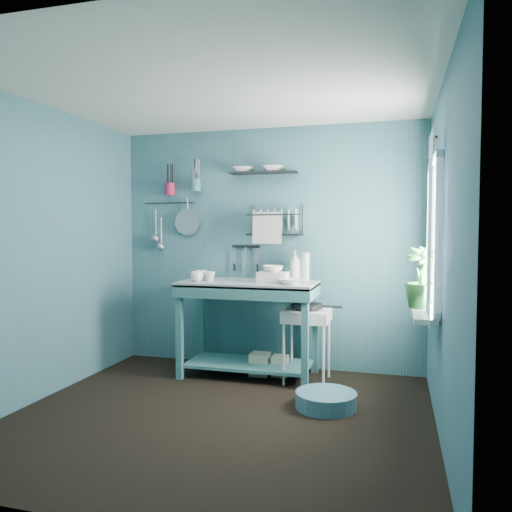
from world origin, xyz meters
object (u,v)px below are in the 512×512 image
(dish_rack, at_px, (275,220))
(wash_tub, at_px, (273,277))
(work_counter, at_px, (249,329))
(utensil_cup_teal, at_px, (196,185))
(water_bottle, at_px, (305,267))
(mug_mid, at_px, (210,276))
(mug_right, at_px, (201,275))
(hotplate_stand, at_px, (307,345))
(storage_tin_large, at_px, (260,364))
(colander, at_px, (187,222))
(frying_pan, at_px, (307,306))
(soap_bottle, at_px, (295,266))
(storage_tin_small, at_px, (280,366))
(utensil_cup_magenta, at_px, (170,189))
(mug_left, at_px, (197,277))
(potted_plant, at_px, (422,277))
(floor_basin, at_px, (326,400))

(dish_rack, bearing_deg, wash_tub, -83.88)
(work_counter, relative_size, utensil_cup_teal, 10.18)
(water_bottle, height_order, dish_rack, dish_rack)
(work_counter, distance_m, water_bottle, 0.83)
(wash_tub, height_order, dish_rack, dish_rack)
(dish_rack, xyz_separation_m, utensil_cup_teal, (-0.89, 0.05, 0.38))
(wash_tub, relative_size, utensil_cup_teal, 2.15)
(mug_mid, distance_m, wash_tub, 0.63)
(dish_rack, distance_m, utensil_cup_teal, 0.97)
(mug_right, xyz_separation_m, hotplate_stand, (1.08, -0.02, -0.64))
(utensil_cup_teal, xyz_separation_m, storage_tin_large, (0.79, -0.29, -1.81))
(colander, bearing_deg, frying_pan, -15.33)
(soap_bottle, bearing_deg, frying_pan, -52.99)
(storage_tin_small, bearing_deg, utensil_cup_magenta, 168.84)
(dish_rack, bearing_deg, water_bottle, -15.20)
(hotplate_stand, bearing_deg, soap_bottle, 116.53)
(mug_left, height_order, utensil_cup_teal, utensil_cup_teal)
(potted_plant, bearing_deg, frying_pan, 150.86)
(potted_plant, xyz_separation_m, storage_tin_small, (-1.29, 0.66, -0.97))
(hotplate_stand, bearing_deg, frying_pan, -10.47)
(work_counter, xyz_separation_m, soap_bottle, (0.42, 0.20, 0.62))
(water_bottle, relative_size, utensil_cup_teal, 2.15)
(dish_rack, bearing_deg, utensil_cup_teal, 172.98)
(storage_tin_small, bearing_deg, soap_bottle, 45.00)
(utensil_cup_teal, xyz_separation_m, storage_tin_small, (0.99, -0.26, -1.82))
(hotplate_stand, relative_size, dish_rack, 1.25)
(water_bottle, relative_size, potted_plant, 0.58)
(mug_left, distance_m, utensil_cup_teal, 1.08)
(utensil_cup_magenta, distance_m, storage_tin_small, 2.22)
(mug_left, height_order, dish_rack, dish_rack)
(mug_mid, height_order, dish_rack, dish_rack)
(mug_mid, bearing_deg, storage_tin_small, 11.63)
(storage_tin_small, bearing_deg, water_bottle, 32.47)
(dish_rack, relative_size, utensil_cup_teal, 4.23)
(floor_basin, bearing_deg, soap_bottle, 116.24)
(mug_left, xyz_separation_m, mug_right, (-0.02, 0.16, 0.00))
(mug_mid, bearing_deg, frying_pan, 2.66)
(water_bottle, bearing_deg, colander, 173.75)
(work_counter, bearing_deg, mug_right, 177.64)
(work_counter, xyz_separation_m, utensil_cup_magenta, (-0.99, 0.34, 1.41))
(potted_plant, height_order, floor_basin, potted_plant)
(wash_tub, relative_size, storage_tin_large, 1.27)
(mug_right, xyz_separation_m, utensil_cup_teal, (-0.19, 0.34, 0.93))
(storage_tin_small, distance_m, floor_basin, 0.95)
(hotplate_stand, distance_m, potted_plant, 1.36)
(utensil_cup_teal, height_order, storage_tin_large, utensil_cup_teal)
(utensil_cup_magenta, xyz_separation_m, storage_tin_large, (1.09, -0.29, -1.77))
(work_counter, relative_size, mug_right, 10.76)
(storage_tin_large, bearing_deg, storage_tin_small, 8.53)
(mug_left, bearing_deg, water_bottle, 20.81)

